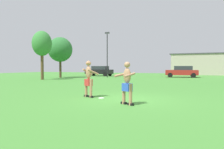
# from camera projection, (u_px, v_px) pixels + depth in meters

# --- Properties ---
(ground_plane) EXTENTS (80.00, 80.00, 0.00)m
(ground_plane) POSITION_uv_depth(u_px,v_px,m) (127.00, 99.00, 9.57)
(ground_plane) COLOR #428433
(player_with_cap) EXTENTS (0.77, 0.77, 1.76)m
(player_with_cap) POSITION_uv_depth(u_px,v_px,m) (89.00, 77.00, 10.22)
(player_with_cap) COLOR black
(player_with_cap) RESTS_ON ground_plane
(player_in_blue) EXTENTS (0.79, 0.73, 1.65)m
(player_in_blue) POSITION_uv_depth(u_px,v_px,m) (127.00, 82.00, 8.18)
(player_in_blue) COLOR black
(player_in_blue) RESTS_ON ground_plane
(frisbee) EXTENTS (0.27, 0.27, 0.03)m
(frisbee) POSITION_uv_depth(u_px,v_px,m) (101.00, 98.00, 9.89)
(frisbee) COLOR white
(frisbee) RESTS_ON ground_plane
(car_red_mid_lot) EXTENTS (4.48, 2.42, 1.58)m
(car_red_mid_lot) POSITION_uv_depth(u_px,v_px,m) (182.00, 71.00, 29.71)
(car_red_mid_lot) COLOR maroon
(car_red_mid_lot) RESTS_ON ground_plane
(car_black_far_end) EXTENTS (4.32, 2.06, 1.58)m
(car_black_far_end) POSITION_uv_depth(u_px,v_px,m) (99.00, 71.00, 34.30)
(car_black_far_end) COLOR black
(car_black_far_end) RESTS_ON ground_plane
(lamp_post) EXTENTS (0.60, 0.24, 6.24)m
(lamp_post) POSITION_uv_depth(u_px,v_px,m) (107.00, 50.00, 29.46)
(lamp_post) COLOR black
(lamp_post) RESTS_ON ground_plane
(outbuilding_behind_lot) EXTENTS (13.97, 6.63, 3.89)m
(outbuilding_behind_lot) POSITION_uv_depth(u_px,v_px,m) (211.00, 64.00, 39.32)
(outbuilding_behind_lot) COLOR #B2A893
(outbuilding_behind_lot) RESTS_ON ground_plane
(tree_left_field) EXTENTS (3.23, 3.23, 5.41)m
(tree_left_field) POSITION_uv_depth(u_px,v_px,m) (60.00, 50.00, 28.50)
(tree_left_field) COLOR #4C3823
(tree_left_field) RESTS_ON ground_plane
(tree_behind_players) EXTENTS (2.19, 2.19, 5.52)m
(tree_behind_players) POSITION_uv_depth(u_px,v_px,m) (42.00, 44.00, 24.11)
(tree_behind_players) COLOR brown
(tree_behind_players) RESTS_ON ground_plane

